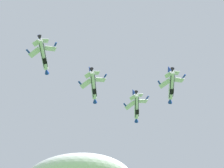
{
  "coord_description": "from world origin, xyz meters",
  "views": [
    {
      "loc": [
        5.49,
        -5.18,
        1.55
      ],
      "look_at": [
        -10.16,
        82.12,
        105.33
      ],
      "focal_mm": 61.66,
      "sensor_mm": 36.0,
      "label": 1
    }
  ],
  "objects": [
    {
      "name": "fighter_jet_lead",
      "position": [
        -3.35,
        96.66,
        107.24
      ],
      "size": [
        9.9,
        15.96,
        5.02
      ],
      "rotation": [
        0.0,
        -0.4,
        0.13
      ],
      "color": "white"
    },
    {
      "name": "fighter_jet_left_wing",
      "position": [
        -16.65,
        80.93,
        104.3
      ],
      "size": [
        9.99,
        15.96,
        4.93
      ],
      "rotation": [
        0.0,
        -0.37,
        0.13
      ],
      "color": "white"
    },
    {
      "name": "fighter_jet_left_outer",
      "position": [
        -31.04,
        66.59,
        106.83
      ],
      "size": [
        9.97,
        15.96,
        4.95
      ],
      "rotation": [
        0.0,
        -0.37,
        0.13
      ],
      "color": "white"
    },
    {
      "name": "fighter_jet_right_wing",
      "position": [
        10.41,
        85.04,
        103.4
      ],
      "size": [
        10.14,
        15.96,
        4.75
      ],
      "rotation": [
        0.0,
        -0.32,
        0.13
      ],
      "color": "white"
    }
  ]
}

